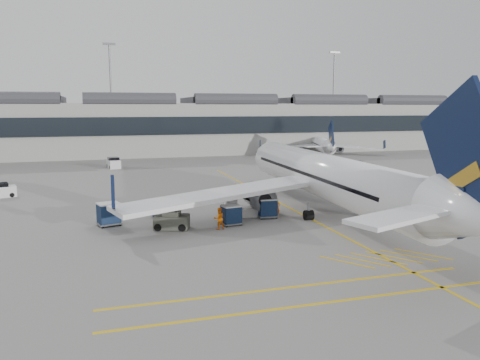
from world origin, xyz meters
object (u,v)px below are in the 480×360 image
object	(u,v)px
baggage_cart_a	(267,207)
ramp_agent_a	(277,208)
airliner_main	(328,178)
ramp_agent_b	(219,218)
belt_loader	(243,209)
pushback_tug	(172,221)

from	to	relation	value
baggage_cart_a	ramp_agent_a	bearing A→B (deg)	-4.57
airliner_main	ramp_agent_b	distance (m)	12.14
airliner_main	ramp_agent_a	world-z (taller)	airliner_main
ramp_agent_b	belt_loader	bearing A→B (deg)	-136.58
belt_loader	ramp_agent_a	xyz separation A→B (m)	(2.89, -1.48, 0.27)
belt_loader	ramp_agent_b	size ratio (longest dim) A/B	2.88
ramp_agent_b	pushback_tug	size ratio (longest dim) A/B	0.58
airliner_main	ramp_agent_b	world-z (taller)	airliner_main
pushback_tug	ramp_agent_a	bearing A→B (deg)	28.24
pushback_tug	baggage_cart_a	bearing A→B (deg)	29.81
belt_loader	pushback_tug	world-z (taller)	belt_loader
belt_loader	baggage_cart_a	world-z (taller)	belt_loader
airliner_main	belt_loader	bearing A→B (deg)	173.11
ramp_agent_a	pushback_tug	distance (m)	10.11
ramp_agent_b	pushback_tug	world-z (taller)	ramp_agent_b
belt_loader	pushback_tug	size ratio (longest dim) A/B	1.67
ramp_agent_a	baggage_cart_a	bearing A→B (deg)	156.44
belt_loader	ramp_agent_a	size ratio (longest dim) A/B	2.98
airliner_main	baggage_cart_a	bearing A→B (deg)	-177.51
airliner_main	baggage_cart_a	xyz separation A→B (m)	(-6.21, -0.01, -2.52)
belt_loader	airliner_main	bearing A→B (deg)	-2.61
airliner_main	pushback_tug	distance (m)	15.64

